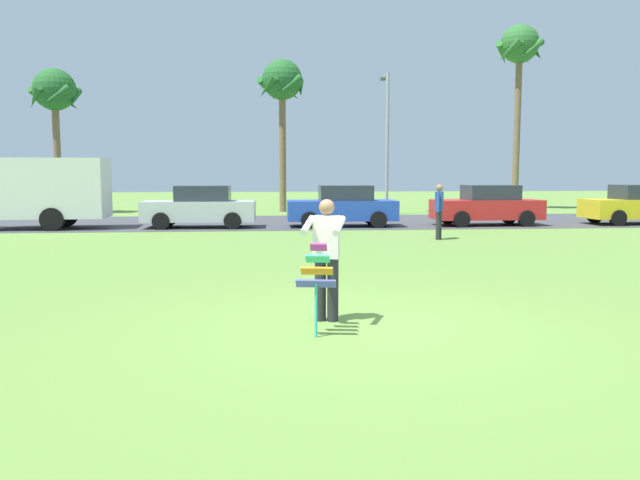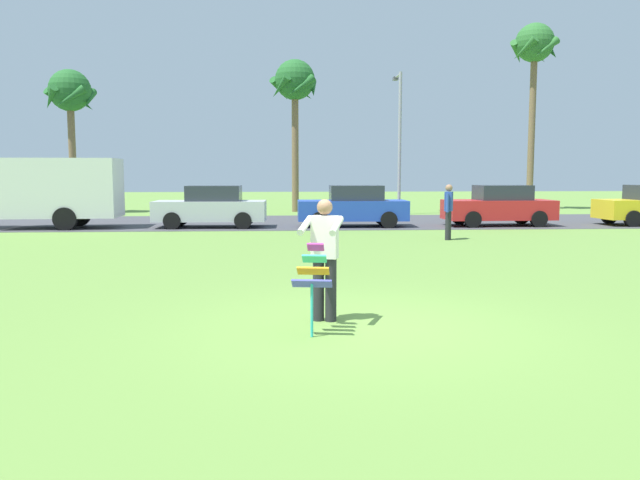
{
  "view_description": "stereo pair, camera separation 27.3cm",
  "coord_description": "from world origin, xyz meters",
  "px_view_note": "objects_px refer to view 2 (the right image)",
  "views": [
    {
      "loc": [
        -1.45,
        -8.42,
        2.1
      ],
      "look_at": [
        -0.53,
        1.36,
        1.05
      ],
      "focal_mm": 35.51,
      "sensor_mm": 36.0,
      "label": 1
    },
    {
      "loc": [
        -1.18,
        -8.44,
        2.1
      ],
      "look_at": [
        -0.53,
        1.36,
        1.05
      ],
      "focal_mm": 35.51,
      "sensor_mm": 36.0,
      "label": 2
    }
  ],
  "objects_px": {
    "palm_tree_left_near": "(70,96)",
    "palm_tree_right_near": "(295,86)",
    "kite_held": "(313,274)",
    "parked_car_red": "(499,206)",
    "streetlight_pole": "(399,134)",
    "parked_car_silver": "(211,207)",
    "palm_tree_centre_far": "(534,52)",
    "person_kite_flyer": "(324,255)",
    "person_walker_near": "(449,210)",
    "parked_car_blue": "(353,207)",
    "parked_truck_grey_van": "(39,191)"
  },
  "relations": [
    {
      "from": "palm_tree_left_near",
      "to": "palm_tree_right_near",
      "type": "distance_m",
      "value": 11.45
    },
    {
      "from": "kite_held",
      "to": "parked_car_red",
      "type": "xyz_separation_m",
      "value": [
        8.22,
        16.23,
        -0.02
      ]
    },
    {
      "from": "palm_tree_left_near",
      "to": "streetlight_pole",
      "type": "bearing_deg",
      "value": -6.75
    },
    {
      "from": "parked_car_red",
      "to": "palm_tree_right_near",
      "type": "relative_size",
      "value": 0.53
    },
    {
      "from": "parked_car_silver",
      "to": "streetlight_pole",
      "type": "relative_size",
      "value": 0.61
    },
    {
      "from": "palm_tree_right_near",
      "to": "palm_tree_centre_far",
      "type": "height_order",
      "value": "palm_tree_centre_far"
    },
    {
      "from": "palm_tree_left_near",
      "to": "palm_tree_centre_far",
      "type": "relative_size",
      "value": 0.71
    },
    {
      "from": "kite_held",
      "to": "palm_tree_right_near",
      "type": "bearing_deg",
      "value": 88.95
    },
    {
      "from": "person_kite_flyer",
      "to": "parked_car_silver",
      "type": "xyz_separation_m",
      "value": [
        -3.2,
        15.53,
        -0.18
      ]
    },
    {
      "from": "person_kite_flyer",
      "to": "kite_held",
      "type": "height_order",
      "value": "person_kite_flyer"
    },
    {
      "from": "palm_tree_left_near",
      "to": "palm_tree_right_near",
      "type": "bearing_deg",
      "value": 2.42
    },
    {
      "from": "kite_held",
      "to": "streetlight_pole",
      "type": "distance_m",
      "value": 24.22
    },
    {
      "from": "person_kite_flyer",
      "to": "parked_car_silver",
      "type": "height_order",
      "value": "person_kite_flyer"
    },
    {
      "from": "streetlight_pole",
      "to": "parked_car_silver",
      "type": "bearing_deg",
      "value": -140.31
    },
    {
      "from": "palm_tree_centre_far",
      "to": "streetlight_pole",
      "type": "distance_m",
      "value": 9.88
    },
    {
      "from": "person_walker_near",
      "to": "parked_car_silver",
      "type": "bearing_deg",
      "value": 147.82
    },
    {
      "from": "parked_car_blue",
      "to": "person_walker_near",
      "type": "bearing_deg",
      "value": -64.02
    },
    {
      "from": "kite_held",
      "to": "person_walker_near",
      "type": "height_order",
      "value": "person_walker_near"
    },
    {
      "from": "parked_car_blue",
      "to": "parked_car_red",
      "type": "xyz_separation_m",
      "value": [
        5.78,
        0.0,
        0.0
      ]
    },
    {
      "from": "parked_truck_grey_van",
      "to": "palm_tree_right_near",
      "type": "bearing_deg",
      "value": 44.11
    },
    {
      "from": "parked_car_red",
      "to": "parked_car_blue",
      "type": "bearing_deg",
      "value": -179.99
    },
    {
      "from": "parked_car_blue",
      "to": "palm_tree_left_near",
      "type": "height_order",
      "value": "palm_tree_left_near"
    },
    {
      "from": "parked_car_silver",
      "to": "streetlight_pole",
      "type": "distance_m",
      "value": 11.6
    },
    {
      "from": "parked_car_blue",
      "to": "person_walker_near",
      "type": "xyz_separation_m",
      "value": [
        2.41,
        -4.94,
        0.16
      ]
    },
    {
      "from": "person_kite_flyer",
      "to": "parked_car_silver",
      "type": "relative_size",
      "value": 0.41
    },
    {
      "from": "parked_car_red",
      "to": "palm_tree_left_near",
      "type": "height_order",
      "value": "palm_tree_left_near"
    },
    {
      "from": "streetlight_pole",
      "to": "palm_tree_right_near",
      "type": "bearing_deg",
      "value": 154.48
    },
    {
      "from": "kite_held",
      "to": "streetlight_pole",
      "type": "bearing_deg",
      "value": 76.57
    },
    {
      "from": "parked_car_red",
      "to": "streetlight_pole",
      "type": "bearing_deg",
      "value": 110.4
    },
    {
      "from": "palm_tree_right_near",
      "to": "person_kite_flyer",
      "type": "bearing_deg",
      "value": -90.63
    },
    {
      "from": "person_kite_flyer",
      "to": "person_walker_near",
      "type": "relative_size",
      "value": 1.0
    },
    {
      "from": "person_kite_flyer",
      "to": "parked_car_red",
      "type": "distance_m",
      "value": 17.49
    },
    {
      "from": "palm_tree_centre_far",
      "to": "person_walker_near",
      "type": "height_order",
      "value": "palm_tree_centre_far"
    },
    {
      "from": "parked_car_blue",
      "to": "palm_tree_centre_far",
      "type": "relative_size",
      "value": 0.41
    },
    {
      "from": "kite_held",
      "to": "person_kite_flyer",
      "type": "bearing_deg",
      "value": 74.24
    },
    {
      "from": "kite_held",
      "to": "streetlight_pole",
      "type": "relative_size",
      "value": 0.17
    },
    {
      "from": "streetlight_pole",
      "to": "person_walker_near",
      "type": "height_order",
      "value": "streetlight_pole"
    },
    {
      "from": "palm_tree_left_near",
      "to": "palm_tree_right_near",
      "type": "xyz_separation_m",
      "value": [
        11.42,
        0.48,
        0.65
      ]
    },
    {
      "from": "parked_car_red",
      "to": "palm_tree_right_near",
      "type": "height_order",
      "value": "palm_tree_right_near"
    },
    {
      "from": "parked_truck_grey_van",
      "to": "parked_car_silver",
      "type": "bearing_deg",
      "value": -0.0
    },
    {
      "from": "parked_car_red",
      "to": "streetlight_pole",
      "type": "relative_size",
      "value": 0.61
    },
    {
      "from": "kite_held",
      "to": "palm_tree_left_near",
      "type": "bearing_deg",
      "value": 113.4
    },
    {
      "from": "kite_held",
      "to": "palm_tree_right_near",
      "type": "relative_size",
      "value": 0.15
    },
    {
      "from": "person_kite_flyer",
      "to": "palm_tree_right_near",
      "type": "xyz_separation_m",
      "value": [
        0.28,
        25.09,
        5.66
      ]
    },
    {
      "from": "parked_car_red",
      "to": "person_walker_near",
      "type": "relative_size",
      "value": 2.46
    },
    {
      "from": "parked_truck_grey_van",
      "to": "palm_tree_centre_far",
      "type": "bearing_deg",
      "value": 24.29
    },
    {
      "from": "person_walker_near",
      "to": "parked_car_red",
      "type": "bearing_deg",
      "value": 55.71
    },
    {
      "from": "parked_car_blue",
      "to": "person_kite_flyer",
      "type": "bearing_deg",
      "value": -98.23
    },
    {
      "from": "palm_tree_left_near",
      "to": "person_walker_near",
      "type": "height_order",
      "value": "palm_tree_left_near"
    },
    {
      "from": "parked_truck_grey_van",
      "to": "person_walker_near",
      "type": "bearing_deg",
      "value": -19.14
    }
  ]
}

